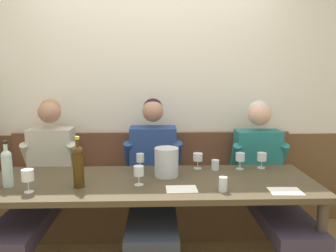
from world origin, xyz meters
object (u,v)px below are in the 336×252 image
(water_tumbler_left, at_px, (223,184))
(person_right_seat, at_px, (268,180))
(wine_bottle_green_tall, at_px, (7,167))
(wine_glass_center_rear, at_px, (240,157))
(ice_bucket, at_px, (167,162))
(wine_glass_mid_right, at_px, (198,158))
(dining_table, at_px, (150,191))
(person_center_left_seat, at_px, (41,182))
(wine_glass_center_front, at_px, (28,176))
(water_tumbler_center, at_px, (215,165))
(person_left_seat, at_px, (153,181))
(wine_glass_near_bucket, at_px, (140,159))
(wine_glass_left_end, at_px, (139,172))
(wine_glass_by_bottle, at_px, (262,158))
(wall_bench, at_px, (152,203))
(wine_bottle_clear_water, at_px, (78,165))

(water_tumbler_left, bearing_deg, person_right_seat, 48.35)
(wine_bottle_green_tall, bearing_deg, wine_glass_center_rear, 11.85)
(ice_bucket, xyz_separation_m, wine_glass_mid_right, (0.26, 0.19, -0.02))
(dining_table, distance_m, wine_bottle_green_tall, 1.01)
(person_center_left_seat, height_order, person_right_seat, person_center_left_seat)
(person_right_seat, bearing_deg, wine_glass_center_front, -163.10)
(water_tumbler_center, bearing_deg, wine_glass_center_front, -160.76)
(person_left_seat, bearing_deg, person_right_seat, -0.32)
(person_right_seat, height_order, wine_glass_near_bucket, person_right_seat)
(dining_table, relative_size, wine_glass_center_front, 15.50)
(wine_glass_left_end, bearing_deg, wine_bottle_green_tall, -179.95)
(wine_glass_by_bottle, bearing_deg, ice_bucket, -166.56)
(wine_glass_by_bottle, relative_size, water_tumbler_left, 1.31)
(wine_glass_by_bottle, relative_size, wine_glass_near_bucket, 0.88)
(wall_bench, distance_m, wine_bottle_clear_water, 1.12)
(person_right_seat, distance_m, wine_bottle_green_tall, 2.03)
(person_right_seat, height_order, wine_glass_mid_right, person_right_seat)
(wine_glass_near_bucket, bearing_deg, wine_glass_center_front, -148.73)
(ice_bucket, height_order, wine_glass_near_bucket, ice_bucket)
(wine_glass_left_end, distance_m, water_tumbler_center, 0.69)
(wine_bottle_green_tall, distance_m, water_tumbler_center, 1.54)
(wall_bench, xyz_separation_m, wine_bottle_green_tall, (-0.98, -0.77, 0.60))
(wine_glass_center_front, bearing_deg, wine_glass_mid_right, 23.05)
(person_center_left_seat, distance_m, wine_glass_left_end, 0.96)
(wine_bottle_green_tall, bearing_deg, ice_bucket, 10.04)
(ice_bucket, height_order, wine_glass_center_front, ice_bucket)
(person_right_seat, distance_m, wine_glass_by_bottle, 0.22)
(ice_bucket, distance_m, wine_glass_by_bottle, 0.81)
(ice_bucket, height_order, water_tumbler_center, ice_bucket)
(dining_table, distance_m, wine_glass_center_rear, 0.79)
(person_center_left_seat, distance_m, wine_bottle_green_tall, 0.50)
(wine_glass_by_bottle, distance_m, wine_glass_left_end, 1.06)
(wine_glass_by_bottle, bearing_deg, wine_glass_center_front, -163.64)
(wine_glass_left_end, bearing_deg, person_center_left_seat, 152.99)
(wine_glass_mid_right, xyz_separation_m, water_tumbler_left, (0.10, -0.53, -0.04))
(person_left_seat, distance_m, wine_glass_mid_right, 0.43)
(wine_bottle_clear_water, distance_m, wine_glass_center_rear, 1.27)
(wine_glass_by_bottle, xyz_separation_m, water_tumbler_center, (-0.39, -0.04, -0.05))
(wine_glass_near_bucket, bearing_deg, water_tumbler_center, 2.56)
(wine_glass_by_bottle, xyz_separation_m, wine_glass_mid_right, (-0.53, 0.00, 0.00))
(person_left_seat, height_order, wine_glass_left_end, person_left_seat)
(dining_table, height_order, wine_glass_center_front, wine_glass_center_front)
(wine_glass_center_front, bearing_deg, wine_glass_center_rear, 17.35)
(dining_table, distance_m, water_tumbler_center, 0.59)
(wine_glass_center_front, relative_size, water_tumbler_left, 1.58)
(person_left_seat, bearing_deg, wall_bench, 92.16)
(wine_glass_mid_right, distance_m, wine_glass_center_rear, 0.34)
(wall_bench, height_order, person_right_seat, person_right_seat)
(water_tumbler_center, bearing_deg, wine_glass_left_end, -150.33)
(wall_bench, bearing_deg, person_center_left_seat, -159.50)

